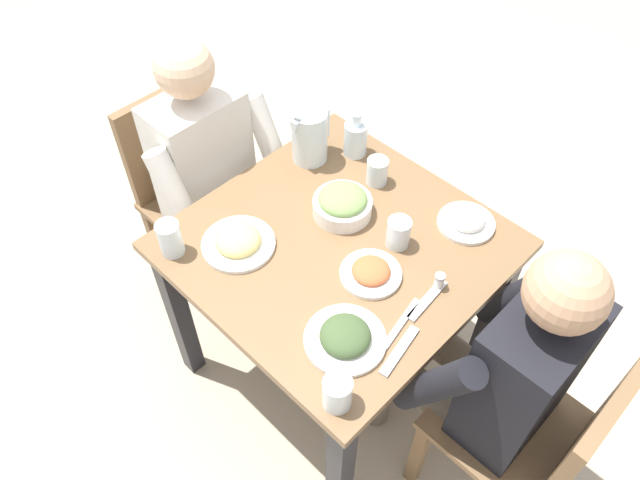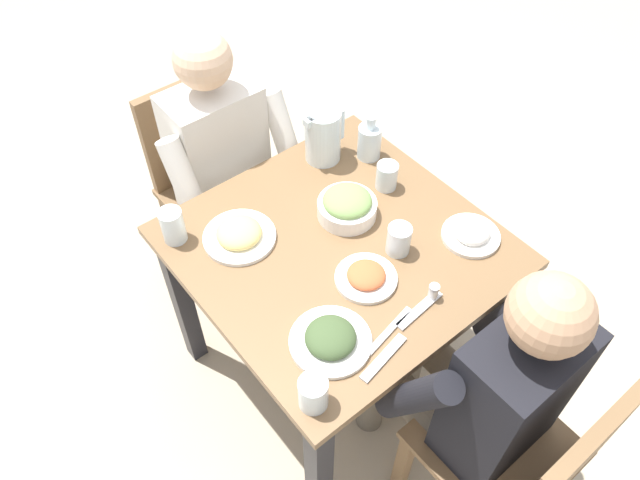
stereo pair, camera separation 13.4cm
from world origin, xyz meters
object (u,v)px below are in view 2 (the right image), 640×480
Objects in this scene: water_pitcher at (323,135)px; plate_rice_curry at (366,277)px; plate_fries at (239,234)px; plate_dolmas at (330,339)px; oil_carafe at (369,143)px; plate_yoghurt at (471,233)px; chair_far at (209,176)px; salt_shaker at (433,292)px; chair_near at (523,459)px; water_glass_center at (313,393)px; water_glass_near_right at (387,176)px; water_glass_by_pitcher at (173,226)px; dining_table at (338,270)px; salad_bowl at (347,205)px; diner_far at (234,177)px; diner_near at (477,381)px; water_glass_far_left at (399,240)px.

water_pitcher reaches higher than plate_rice_curry.
plate_dolmas is (-0.02, -0.45, -0.00)m from plate_fries.
plate_yoghurt is at bearing -90.68° from oil_carafe.
chair_far is 1.11m from salt_shaker.
chair_near reaches higher than plate_dolmas.
chair_far is 8.81× the size of water_glass_center.
water_glass_near_right is (0.24, 0.84, 0.30)m from chair_near.
water_glass_by_pitcher is at bearing 141.48° from plate_yoghurt.
dining_table is at bearing 43.17° from water_glass_center.
salad_bowl is at bearing 42.18° from water_glass_center.
water_glass_near_right is at bearing 33.56° from plate_dolmas.
chair_near is 0.74× the size of diner_far.
chair_near is 0.52m from salt_shaker.
salad_bowl is 0.34m from plate_fries.
plate_rice_curry is 0.53m from oil_carafe.
diner_near is at bearing -46.79° from plate_dolmas.
dining_table is 0.55m from diner_far.
water_pitcher is at bearing 106.33° from water_glass_near_right.
water_glass_by_pitcher reaches higher than water_glass_far_left.
water_glass_far_left is (0.08, 0.42, 0.16)m from diner_near.
plate_fries is 1.25× the size of plate_yoghurt.
plate_rice_curry is 1.09× the size of oil_carafe.
chair_far is at bearing 90.30° from plate_rice_curry.
water_pitcher is 0.86× the size of plate_dolmas.
diner_far is 12.70× the size of water_glass_near_right.
oil_carafe reaches higher than water_glass_near_right.
oil_carafe is at bearing 73.39° from chair_near.
dining_table is 0.76× the size of diner_near.
plate_fries is at bearing 167.45° from water_glass_near_right.
diner_far is at bearing 102.71° from water_glass_far_left.
water_pitcher is at bearing 102.07° from plate_yoghurt.
salad_bowl reaches higher than dining_table.
water_pitcher is (0.24, -0.42, 0.35)m from chair_far.
dining_table is 9.69× the size of water_glass_near_right.
plate_rice_curry is 3.33× the size of salt_shaker.
water_glass_by_pitcher is at bearing -128.84° from chair_far.
water_glass_near_right is at bearing -19.74° from water_glass_by_pitcher.
chair_far reaches higher than water_glass_center.
water_pitcher reaches higher than plate_yoghurt.
salad_bowl is 1.13× the size of oil_carafe.
dining_table is at bearing -142.00° from salad_bowl.
salad_bowl and water_glass_near_right have the same top height.
diner_far is 0.71m from water_glass_far_left.
diner_near is 7.03× the size of oil_carafe.
chair_near is 0.65m from plate_yoghurt.
dining_table is at bearing -144.34° from oil_carafe.
plate_yoghurt and plate_dolmas have the same top height.
water_glass_near_right is (0.30, 0.25, 0.03)m from plate_rice_curry.
water_glass_by_pitcher is at bearing 125.76° from plate_rice_curry.
chair_near is at bearing -98.88° from water_pitcher.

